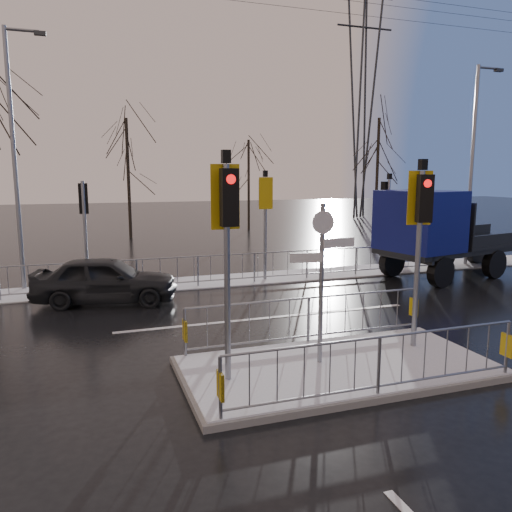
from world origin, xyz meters
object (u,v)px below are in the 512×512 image
object	(u,v)px
car_far_lane	(105,280)
flatbed_truck	(438,232)
traffic_island	(338,351)
street_lamp_right	(474,158)
street_lamp_left	(16,150)

from	to	relation	value
car_far_lane	flatbed_truck	bearing A→B (deg)	-78.69
traffic_island	car_far_lane	distance (m)	7.88
traffic_island	street_lamp_right	world-z (taller)	street_lamp_right
street_lamp_right	street_lamp_left	world-z (taller)	street_lamp_left
flatbed_truck	street_lamp_left	size ratio (longest dim) A/B	0.88
car_far_lane	flatbed_truck	size ratio (longest dim) A/B	0.57
flatbed_truck	street_lamp_left	xyz separation A→B (m)	(-13.92, 2.88, 2.80)
street_lamp_left	street_lamp_right	bearing A→B (deg)	-3.37
street_lamp_right	street_lamp_left	distance (m)	17.03
car_far_lane	traffic_island	bearing A→B (deg)	-137.32
street_lamp_left	traffic_island	bearing A→B (deg)	-55.93
car_far_lane	street_lamp_right	distance (m)	15.14
car_far_lane	street_lamp_right	size ratio (longest dim) A/B	0.51
street_lamp_right	street_lamp_left	xyz separation A→B (m)	(-17.00, 1.00, 0.10)
street_lamp_right	street_lamp_left	bearing A→B (deg)	176.63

